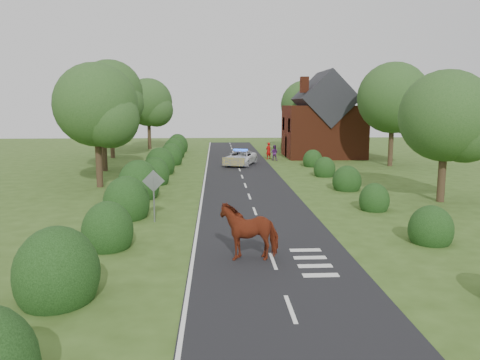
{
  "coord_description": "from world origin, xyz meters",
  "views": [
    {
      "loc": [
        -2.01,
        -20.05,
        5.57
      ],
      "look_at": [
        -0.66,
        6.45,
        1.3
      ],
      "focal_mm": 35.0,
      "sensor_mm": 36.0,
      "label": 1
    }
  ],
  "objects": [
    {
      "name": "cow",
      "position": [
        -0.81,
        -3.42,
        0.86
      ],
      "size": [
        2.53,
        1.5,
        1.72
      ],
      "primitive_type": "imported",
      "rotation": [
        0.0,
        0.0,
        -1.48
      ],
      "color": "#64180D",
      "rests_on": "ground"
    },
    {
      "name": "pedestrian_red",
      "position": [
        3.4,
        28.04,
        0.86
      ],
      "size": [
        0.75,
        0.69,
        1.72
      ],
      "primitive_type": "imported",
      "rotation": [
        0.0,
        0.0,
        3.74
      ],
      "color": "#AC0D0A",
      "rests_on": "ground"
    },
    {
      "name": "tree_right_b",
      "position": [
        14.29,
        21.84,
        5.94
      ],
      "size": [
        6.56,
        6.4,
        9.4
      ],
      "color": "#332316",
      "rests_on": "ground"
    },
    {
      "name": "hedgerow_left",
      "position": [
        -6.51,
        11.69,
        0.75
      ],
      "size": [
        2.75,
        50.41,
        3.0
      ],
      "color": "black",
      "rests_on": "ground"
    },
    {
      "name": "police_van",
      "position": [
        0.25,
        23.28,
        0.68
      ],
      "size": [
        3.62,
        5.35,
        1.5
      ],
      "rotation": [
        0.0,
        0.0,
        -0.31
      ],
      "color": "white",
      "rests_on": "ground"
    },
    {
      "name": "hedgerow_right",
      "position": [
        6.6,
        11.21,
        0.55
      ],
      "size": [
        2.1,
        45.78,
        2.1
      ],
      "color": "black",
      "rests_on": "ground"
    },
    {
      "name": "pedestrian_purple",
      "position": [
        3.86,
        26.86,
        0.78
      ],
      "size": [
        0.92,
        0.83,
        1.56
      ],
      "primitive_type": "imported",
      "rotation": [
        0.0,
        0.0,
        2.76
      ],
      "color": "#511E60",
      "rests_on": "ground"
    },
    {
      "name": "tree_left_c",
      "position": [
        -12.7,
        29.83,
        6.53
      ],
      "size": [
        6.97,
        6.8,
        10.22
      ],
      "color": "#332316",
      "rests_on": "ground"
    },
    {
      "name": "house",
      "position": [
        9.49,
        30.0,
        3.79
      ],
      "size": [
        8.0,
        7.4,
        9.17
      ],
      "color": "#612714",
      "rests_on": "ground"
    },
    {
      "name": "tree_left_b",
      "position": [
        -11.25,
        19.86,
        5.04
      ],
      "size": [
        5.74,
        5.6,
        8.07
      ],
      "color": "#332316",
      "rests_on": "ground"
    },
    {
      "name": "tree_left_a",
      "position": [
        -9.75,
        11.86,
        5.34
      ],
      "size": [
        5.74,
        5.6,
        8.38
      ],
      "color": "#332316",
      "rests_on": "ground"
    },
    {
      "name": "road_markings",
      "position": [
        -1.6,
        12.93,
        0.03
      ],
      "size": [
        4.96,
        70.0,
        0.01
      ],
      "color": "white",
      "rests_on": "road"
    },
    {
      "name": "road_sign",
      "position": [
        -5.0,
        2.0,
        1.65
      ],
      "size": [
        1.06,
        0.08,
        2.53
      ],
      "color": "gray",
      "rests_on": "ground"
    },
    {
      "name": "tree_right_c",
      "position": [
        9.27,
        37.85,
        5.34
      ],
      "size": [
        6.15,
        6.0,
        8.58
      ],
      "color": "#332316",
      "rests_on": "ground"
    },
    {
      "name": "ground",
      "position": [
        0.0,
        0.0,
        0.0
      ],
      "size": [
        120.0,
        120.0,
        0.0
      ],
      "primitive_type": "plane",
      "color": "#364F1B"
    },
    {
      "name": "tree_right_a",
      "position": [
        11.23,
        5.87,
        4.74
      ],
      "size": [
        5.33,
        5.2,
        7.56
      ],
      "color": "#332316",
      "rests_on": "ground"
    },
    {
      "name": "tree_left_d",
      "position": [
        -10.23,
        39.85,
        5.64
      ],
      "size": [
        6.15,
        6.0,
        8.89
      ],
      "color": "#332316",
      "rests_on": "ground"
    },
    {
      "name": "road",
      "position": [
        0.0,
        15.0,
        0.01
      ],
      "size": [
        6.0,
        70.0,
        0.02
      ],
      "primitive_type": "cube",
      "color": "black",
      "rests_on": "ground"
    }
  ]
}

